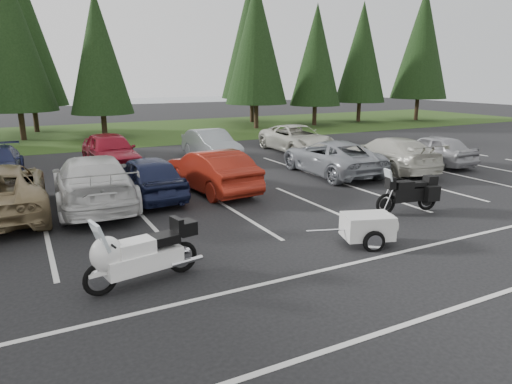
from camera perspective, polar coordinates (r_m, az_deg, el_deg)
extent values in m
plane|color=black|center=(12.88, -1.93, -4.40)|extent=(120.00, 120.00, 0.00)
cube|color=#233D13|center=(35.64, -18.98, 6.89)|extent=(80.00, 16.00, 0.01)
cube|color=slate|center=(66.79, -19.78, 9.93)|extent=(70.00, 50.00, 0.02)
cube|color=silver|center=(14.62, -5.32, -2.14)|extent=(32.00, 16.00, 0.01)
cylinder|color=#332316|center=(34.03, -27.26, 7.98)|extent=(0.36, 0.36, 2.62)
cone|color=black|center=(34.00, -28.30, 16.74)|extent=(4.80, 4.80, 9.27)
cylinder|color=#332316|center=(33.17, -18.48, 8.38)|extent=(0.36, 0.36, 2.26)
cone|color=black|center=(33.07, -19.11, 16.17)|extent=(4.14, 4.14, 7.99)
cylinder|color=#332316|center=(37.44, 0.03, 10.03)|extent=(0.36, 0.36, 2.69)
cone|color=black|center=(37.42, 0.03, 18.27)|extent=(4.93, 4.93, 9.52)
cylinder|color=#332316|center=(40.03, 7.34, 9.94)|extent=(0.36, 0.36, 2.33)
cone|color=black|center=(39.96, 7.55, 16.61)|extent=(4.27, 4.27, 8.24)
cylinder|color=#332316|center=(44.00, 12.73, 10.19)|extent=(0.36, 0.36, 2.47)
cone|color=black|center=(43.95, 13.10, 16.62)|extent=(4.53, 4.53, 8.76)
cylinder|color=#332316|center=(47.16, 19.47, 10.20)|extent=(0.36, 0.36, 2.83)
cone|color=black|center=(47.17, 20.06, 17.06)|extent=(5.19, 5.19, 10.03)
cylinder|color=#332316|center=(38.63, -25.89, 8.78)|extent=(0.36, 0.36, 2.71)
cone|color=black|center=(38.63, -26.79, 16.78)|extent=(4.97, 4.97, 9.61)
cylinder|color=#332316|center=(42.51, -0.52, 10.75)|extent=(0.36, 0.36, 3.00)
cone|color=black|center=(42.56, -0.54, 18.84)|extent=(5.50, 5.50, 10.62)
imported|color=silver|center=(15.59, -19.67, 1.27)|extent=(2.66, 5.90, 1.68)
imported|color=#181D3C|center=(16.17, -13.47, 1.87)|extent=(1.94, 4.51, 1.52)
imported|color=maroon|center=(16.75, -5.56, 2.67)|extent=(2.08, 4.82, 1.54)
imported|color=gray|center=(19.95, 9.34, 4.32)|extent=(2.65, 5.39, 1.47)
imported|color=beige|center=(21.16, 16.28, 4.57)|extent=(2.63, 5.41, 1.52)
imported|color=#9C9BA0|center=(23.37, 21.21, 4.97)|extent=(1.81, 4.32, 1.46)
imported|color=maroon|center=(21.65, -17.73, 4.87)|extent=(2.17, 4.98, 1.67)
imported|color=gray|center=(23.20, -5.61, 5.86)|extent=(1.67, 4.59, 1.50)
imported|color=beige|center=(25.64, 5.13, 6.65)|extent=(2.61, 5.40, 1.48)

